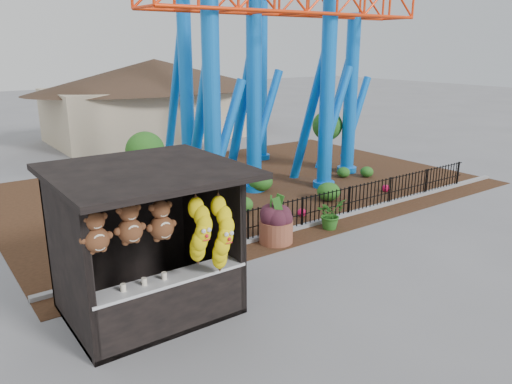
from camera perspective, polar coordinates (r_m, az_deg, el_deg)
ground at (r=11.53m, az=4.50°, el=-11.30°), size 120.00×120.00×0.00m
mulch_bed at (r=19.75m, az=-1.57°, el=0.71°), size 18.00×12.00×0.02m
curb at (r=16.03m, az=8.55°, el=-3.05°), size 18.00×0.18×0.12m
prize_booth at (r=10.13m, az=-11.94°, el=-6.14°), size 3.50×3.40×3.12m
picket_fence at (r=16.51m, az=10.86°, el=-0.98°), size 12.20×0.06×1.00m
roller_coaster at (r=19.87m, az=0.71°, el=19.56°), size 11.00×6.37×10.82m
terracotta_planter at (r=14.06m, az=2.30°, el=-4.54°), size 1.24×1.24×0.66m
planter_foliage at (r=13.84m, az=2.33°, el=-2.02°), size 0.70×0.70×0.64m
potted_plant at (r=15.22m, az=8.49°, el=-2.48°), size 0.93×0.83×0.94m
landscaping at (r=18.59m, az=4.63°, el=0.67°), size 7.44×4.04×0.74m
pavilion at (r=30.58m, az=-11.43°, el=11.81°), size 15.00×15.00×4.80m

